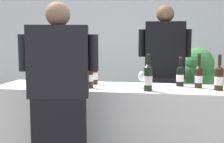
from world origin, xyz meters
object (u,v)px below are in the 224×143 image
at_px(wine_bottle_9, 94,73).
at_px(person_guest, 60,111).
at_px(wine_bottle_1, 30,74).
at_px(person_server, 164,83).
at_px(wine_bottle_8, 41,74).
at_px(ice_bucket, 46,72).
at_px(wine_bottle_5, 89,75).
at_px(potted_shrub, 197,81).
at_px(wine_bottle_0, 73,75).
at_px(wine_bottle_7, 60,72).
at_px(wine_bottle_10, 199,76).
at_px(wine_bottle_6, 148,77).
at_px(wine_bottle_2, 219,78).
at_px(wine_bottle_4, 180,76).
at_px(wine_bottle_3, 55,76).
at_px(wine_glass, 142,77).

xyz_separation_m(wine_bottle_9, person_guest, (-0.11, -0.75, -0.22)).
xyz_separation_m(wine_bottle_1, person_server, (1.35, 0.69, -0.15)).
bearing_deg(wine_bottle_9, wine_bottle_8, -160.37).
distance_m(ice_bucket, person_guest, 0.92).
relative_size(wine_bottle_5, person_guest, 0.21).
bearing_deg(potted_shrub, person_guest, -125.24).
distance_m(wine_bottle_1, ice_bucket, 0.22).
xyz_separation_m(wine_bottle_0, wine_bottle_8, (-0.33, -0.00, 0.01)).
xyz_separation_m(wine_bottle_7, wine_bottle_10, (1.40, -0.01, -0.01)).
xyz_separation_m(person_guest, potted_shrub, (1.30, 1.84, 0.01)).
relative_size(wine_bottle_6, wine_bottle_8, 1.01).
height_order(wine_bottle_2, wine_bottle_10, wine_bottle_10).
relative_size(wine_bottle_6, person_guest, 0.20).
height_order(wine_bottle_4, ice_bucket, wine_bottle_4).
xyz_separation_m(wine_bottle_6, person_guest, (-0.68, -0.44, -0.23)).
xyz_separation_m(wine_bottle_0, potted_shrub, (1.37, 1.26, -0.20)).
bearing_deg(wine_bottle_5, person_guest, -102.59).
xyz_separation_m(wine_bottle_3, ice_bucket, (-0.19, 0.24, 0.00)).
bearing_deg(wine_bottle_10, wine_glass, -166.82).
bearing_deg(wine_bottle_9, wine_bottle_0, -135.33).
relative_size(wine_bottle_2, wine_bottle_4, 1.12).
xyz_separation_m(wine_bottle_10, wine_glass, (-0.54, -0.13, -0.01)).
relative_size(wine_bottle_5, person_server, 0.19).
height_order(wine_glass, potted_shrub, potted_shrub).
bearing_deg(person_server, ice_bucket, -159.24).
bearing_deg(wine_bottle_1, wine_glass, -0.41).
relative_size(wine_bottle_10, person_server, 0.19).
distance_m(wine_bottle_3, potted_shrub, 2.03).
height_order(wine_bottle_5, wine_bottle_10, wine_bottle_5).
relative_size(wine_bottle_1, wine_bottle_10, 0.92).
xyz_separation_m(wine_bottle_2, wine_bottle_5, (-1.21, -0.06, 0.01)).
distance_m(wine_bottle_3, person_guest, 0.63).
bearing_deg(potted_shrub, wine_bottle_1, -144.93).
xyz_separation_m(wine_bottle_2, wine_bottle_8, (-1.72, -0.00, 0.00)).
bearing_deg(wine_bottle_5, wine_bottle_6, -7.35).
xyz_separation_m(wine_bottle_0, person_guest, (0.07, -0.58, -0.21)).
height_order(wine_bottle_7, wine_bottle_10, wine_bottle_7).
height_order(wine_bottle_3, wine_bottle_10, wine_bottle_10).
xyz_separation_m(wine_bottle_9, ice_bucket, (-0.55, 0.02, -0.00)).
bearing_deg(wine_bottle_7, wine_bottle_5, -26.64).
distance_m(wine_bottle_0, wine_bottle_3, 0.18).
bearing_deg(wine_bottle_0, wine_bottle_7, 145.69).
bearing_deg(wine_glass, person_guest, -137.80).
distance_m(wine_bottle_0, wine_bottle_6, 0.76).
distance_m(wine_bottle_0, potted_shrub, 1.87).
xyz_separation_m(wine_glass, person_guest, (-0.62, -0.56, -0.21)).
relative_size(wine_bottle_7, person_guest, 0.21).
bearing_deg(person_guest, wine_bottle_0, 96.85).
relative_size(wine_bottle_8, wine_bottle_10, 1.00).
bearing_deg(wine_bottle_3, wine_bottle_1, 173.57).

